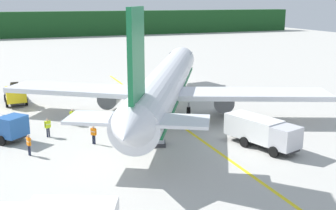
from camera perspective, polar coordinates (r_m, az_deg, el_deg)
ground at (r=68.09m, az=-20.86°, el=2.70°), size 240.00×320.00×0.20m
distant_treeline at (r=149.20m, az=-21.44°, el=10.09°), size 216.00×6.00×8.43m
airliner_foreground at (r=45.88m, az=-0.30°, el=2.90°), size 32.39×38.28×11.90m
service_truck_fuel at (r=53.74m, az=-20.05°, el=1.27°), size 2.67×7.29×2.78m
service_truck_pushback at (r=36.71m, az=12.62°, el=-3.47°), size 4.13×7.14×2.50m
cargo_container_near at (r=36.53m, az=-1.65°, el=-4.15°), size 2.04×2.04×1.86m
crew_marshaller at (r=40.11m, az=-16.06°, el=-2.78°), size 0.60×0.37×1.76m
crew_loader_left at (r=43.27m, az=-12.90°, el=-1.44°), size 0.58×0.40×1.66m
crew_loader_right at (r=35.87m, az=-18.43°, el=-4.96°), size 0.36×0.60×1.77m
crew_supervisor at (r=37.28m, az=-10.10°, el=-3.83°), size 0.47×0.49×1.66m
apron_guide_line at (r=42.56m, az=1.59°, el=-2.71°), size 0.30×60.00×0.01m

